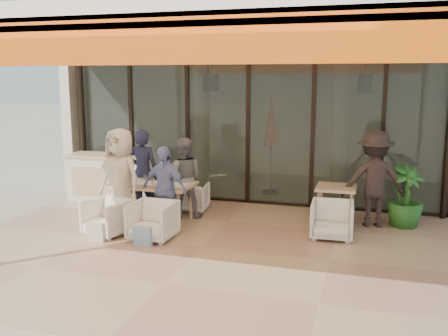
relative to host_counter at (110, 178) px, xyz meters
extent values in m
plane|color=#C6B293|center=(2.89, -2.30, -0.53)|extent=(70.00, 70.00, 0.00)
cube|color=tan|center=(2.89, -2.30, -0.53)|extent=(8.00, 6.00, 0.01)
cube|color=silver|center=(2.89, -2.30, 2.77)|extent=(8.00, 6.00, 0.20)
cube|color=#F95C0D|center=(2.89, -5.24, 2.49)|extent=(8.00, 0.12, 0.45)
cube|color=orange|center=(2.89, -4.55, 2.61)|extent=(8.00, 1.50, 0.06)
cylinder|color=black|center=(-0.99, 0.58, 1.07)|extent=(0.12, 0.12, 3.20)
cube|color=#9EADA3|center=(2.89, 0.70, 1.07)|extent=(8.00, 0.03, 3.20)
cube|color=black|center=(2.89, 0.70, -0.49)|extent=(8.00, 0.10, 0.08)
cube|color=black|center=(2.89, 0.70, 2.63)|extent=(8.00, 0.10, 0.08)
cube|color=black|center=(-1.11, 0.70, 1.07)|extent=(0.08, 0.10, 3.20)
cube|color=black|center=(0.19, 0.70, 1.07)|extent=(0.08, 0.10, 3.20)
cube|color=black|center=(1.54, 0.70, 1.07)|extent=(0.08, 0.10, 3.20)
cube|color=black|center=(2.89, 0.70, 1.07)|extent=(0.08, 0.10, 3.20)
cube|color=black|center=(4.24, 0.70, 1.07)|extent=(0.08, 0.10, 3.20)
cube|color=black|center=(5.59, 0.70, 1.07)|extent=(0.08, 0.10, 3.20)
cube|color=silver|center=(2.89, 4.20, 1.17)|extent=(9.00, 0.25, 3.40)
cube|color=silver|center=(-1.51, 2.45, 1.17)|extent=(0.25, 3.50, 3.40)
cube|color=silver|center=(2.89, 2.45, 2.87)|extent=(9.00, 3.50, 0.25)
cube|color=tan|center=(2.89, 2.45, -0.52)|extent=(8.00, 3.50, 0.02)
cylinder|color=silver|center=(1.29, 2.30, 0.97)|extent=(0.40, 0.40, 3.00)
cylinder|color=silver|center=(4.69, 2.30, 0.97)|extent=(0.40, 0.40, 3.00)
cylinder|color=black|center=(1.69, 1.90, 2.47)|extent=(0.03, 0.03, 0.70)
cube|color=black|center=(1.69, 1.90, 2.02)|extent=(0.30, 0.30, 0.40)
sphere|color=#FFBF72|center=(1.69, 1.90, 2.02)|extent=(0.18, 0.18, 0.18)
cylinder|color=black|center=(5.19, 1.90, 2.47)|extent=(0.03, 0.03, 0.70)
cube|color=black|center=(5.19, 1.90, 2.02)|extent=(0.30, 0.30, 0.40)
sphere|color=#FFBF72|center=(5.19, 1.90, 2.02)|extent=(0.18, 0.18, 0.18)
cylinder|color=black|center=(3.19, 1.70, -0.48)|extent=(0.40, 0.40, 0.05)
cylinder|color=black|center=(3.19, 1.70, 0.52)|extent=(0.04, 0.04, 2.10)
cone|color=#E55213|center=(3.19, 1.70, 1.17)|extent=(0.32, 0.32, 1.10)
cube|color=silver|center=(0.00, 0.00, -0.03)|extent=(1.80, 0.60, 1.00)
cube|color=tan|center=(0.00, 0.00, 0.48)|extent=(1.85, 0.65, 0.06)
cube|color=tan|center=(0.00, -0.31, -0.03)|extent=(1.50, 0.02, 0.60)
cube|color=tan|center=(1.55, -1.17, 0.19)|extent=(1.50, 0.90, 0.05)
cube|color=white|center=(1.55, -1.17, 0.21)|extent=(1.30, 0.35, 0.01)
cylinder|color=tan|center=(0.93, -1.49, -0.18)|extent=(0.06, 0.06, 0.70)
cylinder|color=tan|center=(2.17, -1.49, -0.18)|extent=(0.06, 0.06, 0.70)
cylinder|color=tan|center=(0.93, -0.85, -0.18)|extent=(0.06, 0.06, 0.70)
cylinder|color=tan|center=(2.17, -0.85, -0.18)|extent=(0.06, 0.06, 0.70)
cylinder|color=white|center=(1.10, -1.32, 0.27)|extent=(0.06, 0.06, 0.11)
cylinder|color=white|center=(1.30, -0.97, 0.27)|extent=(0.06, 0.06, 0.11)
cylinder|color=white|center=(1.60, -1.27, 0.27)|extent=(0.06, 0.06, 0.11)
cylinder|color=white|center=(1.85, -0.99, 0.27)|extent=(0.06, 0.06, 0.11)
cylinder|color=white|center=(2.05, -1.37, 0.27)|extent=(0.06, 0.06, 0.11)
cylinder|color=white|center=(1.00, -1.12, 0.27)|extent=(0.06, 0.06, 0.11)
cylinder|color=brown|center=(1.00, -1.02, 0.30)|extent=(0.07, 0.07, 0.16)
cylinder|color=black|center=(1.45, -0.89, 0.30)|extent=(0.09, 0.09, 0.17)
cylinder|color=black|center=(1.45, -0.89, 0.39)|extent=(0.10, 0.10, 0.01)
cylinder|color=white|center=(1.10, -1.47, 0.22)|extent=(0.22, 0.22, 0.01)
cylinder|color=white|center=(2.00, -1.47, 0.22)|extent=(0.22, 0.22, 0.01)
cylinder|color=white|center=(1.10, -0.85, 0.22)|extent=(0.22, 0.22, 0.01)
cylinder|color=white|center=(2.00, -0.85, 0.22)|extent=(0.22, 0.22, 0.01)
imported|color=white|center=(1.13, -0.22, -0.20)|extent=(0.69, 0.65, 0.66)
imported|color=white|center=(1.97, -0.22, -0.22)|extent=(0.67, 0.64, 0.63)
imported|color=white|center=(1.13, -2.12, -0.18)|extent=(0.84, 0.81, 0.70)
imported|color=white|center=(1.97, -2.12, -0.17)|extent=(0.72, 0.68, 0.72)
imported|color=#1A1C39|center=(1.13, -0.72, 0.32)|extent=(0.66, 0.47, 1.70)
imported|color=slate|center=(1.97, -0.72, 0.25)|extent=(0.90, 0.78, 1.56)
imported|color=beige|center=(1.13, -1.62, 0.37)|extent=(1.01, 0.80, 1.80)
imported|color=#6E83B8|center=(1.97, -1.62, 0.23)|extent=(0.95, 0.54, 1.52)
cube|color=silver|center=(1.13, -2.52, -0.36)|extent=(0.30, 0.10, 0.34)
cube|color=#99BFD8|center=(1.97, -2.52, -0.36)|extent=(0.30, 0.10, 0.34)
cube|color=tan|center=(4.83, -0.45, 0.19)|extent=(0.70, 0.70, 0.05)
cylinder|color=tan|center=(4.55, -0.73, -0.18)|extent=(0.05, 0.05, 0.70)
cylinder|color=tan|center=(5.11, -0.73, -0.18)|extent=(0.05, 0.05, 0.70)
cylinder|color=tan|center=(4.55, -0.17, -0.18)|extent=(0.05, 0.05, 0.70)
cylinder|color=tan|center=(5.11, -0.17, -0.18)|extent=(0.05, 0.05, 0.70)
imported|color=white|center=(4.83, -1.20, -0.18)|extent=(0.72, 0.68, 0.71)
imported|color=black|center=(5.47, -0.30, 0.35)|extent=(1.25, 0.88, 1.75)
imported|color=#1E5919|center=(6.02, -0.18, 0.04)|extent=(0.90, 0.90, 1.14)
camera|label=1|loc=(5.40, -9.44, 2.16)|focal=40.00mm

